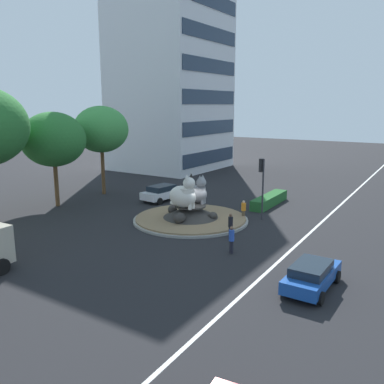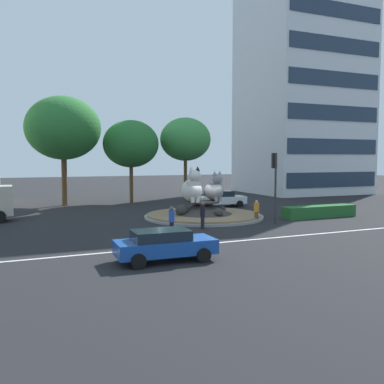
% 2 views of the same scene
% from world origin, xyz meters
% --- Properties ---
extents(ground_plane, '(160.00, 160.00, 0.00)m').
position_xyz_m(ground_plane, '(0.00, 0.00, 0.00)').
color(ground_plane, black).
extents(lane_centreline, '(112.00, 0.20, 0.01)m').
position_xyz_m(lane_centreline, '(0.00, -8.95, 0.00)').
color(lane_centreline, silver).
rests_on(lane_centreline, ground).
extents(roundabout_island, '(9.07, 9.07, 1.27)m').
position_xyz_m(roundabout_island, '(-0.02, 0.00, 0.45)').
color(roundabout_island, gray).
rests_on(roundabout_island, ground).
extents(cat_statue_white, '(1.81, 2.65, 2.68)m').
position_xyz_m(cat_statue_white, '(-0.94, 0.02, 2.25)').
color(cat_statue_white, silver).
rests_on(cat_statue_white, roundabout_island).
extents(cat_statue_grey, '(1.47, 2.32, 2.31)m').
position_xyz_m(cat_statue_grey, '(0.94, 0.03, 2.12)').
color(cat_statue_grey, gray).
rests_on(cat_statue_grey, roundabout_island).
extents(traffic_light_mast, '(0.35, 0.46, 4.89)m').
position_xyz_m(traffic_light_mast, '(3.30, -4.54, 3.41)').
color(traffic_light_mast, '#2D2D33').
rests_on(traffic_light_mast, ground).
extents(office_tower, '(14.32, 13.29, 31.90)m').
position_xyz_m(office_tower, '(22.27, 17.12, 15.95)').
color(office_tower, silver).
rests_on(office_tower, ground).
extents(clipped_hedge_strip, '(6.20, 1.20, 0.90)m').
position_xyz_m(clipped_hedge_strip, '(8.23, -3.37, 0.45)').
color(clipped_hedge_strip, '#235B28').
rests_on(clipped_hedge_strip, ground).
extents(broadleaf_tree_behind_island, '(5.43, 5.43, 8.91)m').
position_xyz_m(broadleaf_tree_behind_island, '(3.79, 12.89, 6.58)').
color(broadleaf_tree_behind_island, brown).
rests_on(broadleaf_tree_behind_island, ground).
extents(third_tree_left, '(5.64, 5.64, 8.42)m').
position_xyz_m(third_tree_left, '(-2.23, 12.83, 6.01)').
color(third_tree_left, brown).
rests_on(third_tree_left, ground).
extents(pedestrian_blue_shirt, '(0.34, 0.34, 1.73)m').
position_xyz_m(pedestrian_blue_shirt, '(-4.83, -5.97, 0.92)').
color(pedestrian_blue_shirt, black).
rests_on(pedestrian_blue_shirt, ground).
extents(pedestrian_orange_shirt, '(0.38, 0.38, 1.55)m').
position_xyz_m(pedestrian_orange_shirt, '(2.60, -3.37, 0.80)').
color(pedestrian_orange_shirt, brown).
rests_on(pedestrian_orange_shirt, ground).
extents(pedestrian_black_shirt, '(0.32, 0.32, 1.74)m').
position_xyz_m(pedestrian_black_shirt, '(-2.20, -4.59, 0.93)').
color(pedestrian_black_shirt, black).
rests_on(pedestrian_black_shirt, ground).
extents(sedan_on_far_lane, '(4.43, 2.10, 1.39)m').
position_xyz_m(sedan_on_far_lane, '(-7.27, -11.59, 0.75)').
color(sedan_on_far_lane, '#19479E').
rests_on(sedan_on_far_lane, ground).
extents(parked_car_right, '(4.67, 2.54, 1.51)m').
position_xyz_m(parked_car_right, '(4.54, 5.97, 0.80)').
color(parked_car_right, silver).
rests_on(parked_car_right, ground).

